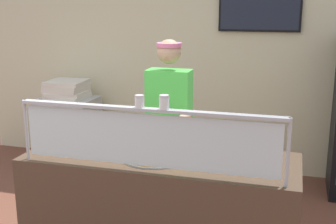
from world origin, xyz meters
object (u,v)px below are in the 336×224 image
at_px(pizza_tray, 155,155).
at_px(pizza_box_stack, 67,89).
at_px(worker_figure, 169,125).
at_px(parmesan_shaker, 139,102).
at_px(pizza_server, 160,153).
at_px(pepper_flake_shaker, 164,103).

height_order(pizza_tray, pizza_box_stack, pizza_box_stack).
height_order(pizza_tray, worker_figure, worker_figure).
distance_m(parmesan_shaker, pizza_box_stack, 2.87).
bearing_deg(pizza_server, worker_figure, 96.81).
distance_m(pizza_tray, pepper_flake_shaker, 0.57).
height_order(parmesan_shaker, pepper_flake_shaker, pepper_flake_shaker).
distance_m(parmesan_shaker, pepper_flake_shaker, 0.17).
height_order(pizza_tray, pizza_server, pizza_server).
bearing_deg(pizza_box_stack, worker_figure, -36.65).
xyz_separation_m(pizza_server, pizza_box_stack, (-1.82, 1.95, 0.01)).
height_order(pizza_tray, pepper_flake_shaker, pepper_flake_shaker).
bearing_deg(parmesan_shaker, pizza_box_stack, 128.45).
bearing_deg(pizza_tray, pepper_flake_shaker, -61.61).
relative_size(pizza_tray, parmesan_shaker, 6.14).
bearing_deg(pizza_box_stack, pizza_tray, -47.40).
xyz_separation_m(parmesan_shaker, worker_figure, (-0.07, 0.96, -0.42)).
relative_size(pizza_tray, worker_figure, 0.29).
bearing_deg(pepper_flake_shaker, pizza_tray, 118.39).
height_order(pizza_server, pepper_flake_shaker, pepper_flake_shaker).
bearing_deg(pizza_server, pizza_tray, 152.54).
bearing_deg(pepper_flake_shaker, worker_figure, 103.95).
xyz_separation_m(pizza_tray, pizza_box_stack, (-1.78, 1.93, 0.04)).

